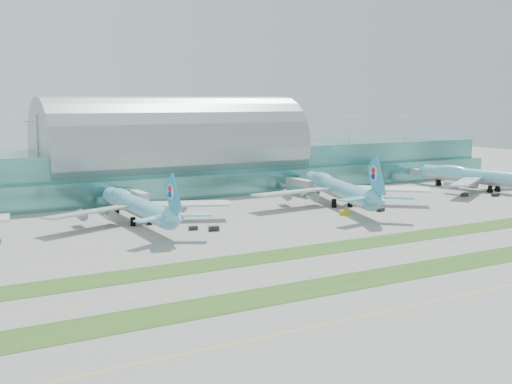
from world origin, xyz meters
TOP-DOWN VIEW (x-y plane):
  - ground at (0.00, 0.00)m, footprint 700.00×700.00m
  - terminal at (0.01, 128.79)m, footprint 340.00×69.10m
  - grass_strip_near at (0.00, -28.00)m, footprint 420.00×12.00m
  - grass_strip_far at (0.00, 2.00)m, footprint 420.00×12.00m
  - taxiline_a at (0.00, -48.00)m, footprint 420.00×0.35m
  - taxiline_b at (0.00, -14.00)m, footprint 420.00×0.35m
  - taxiline_c at (0.00, 18.00)m, footprint 420.00×0.35m
  - taxiline_d at (0.00, 40.00)m, footprint 420.00×0.35m
  - airliner_b at (-40.87, 64.80)m, footprint 65.10×73.77m
  - airliner_c at (41.15, 61.35)m, footprint 70.32×81.49m
  - airliner_d at (124.51, 60.36)m, footprint 69.73×79.96m
  - gse_c at (-29.16, 44.80)m, footprint 3.13×2.37m
  - gse_d at (-24.08, 40.08)m, footprint 3.64×2.66m
  - gse_e at (30.21, 42.72)m, footprint 3.87×2.84m
  - gse_f at (46.30, 41.76)m, footprint 3.56×2.65m
  - gse_g at (103.06, 52.80)m, footprint 3.31×2.21m
  - gse_h at (115.12, 46.38)m, footprint 3.49×1.78m

SIDE VIEW (x-z plane):
  - ground at x=0.00m, z-range 0.00..0.00m
  - taxiline_a at x=0.00m, z-range 0.00..0.01m
  - taxiline_b at x=0.00m, z-range 0.00..0.01m
  - taxiline_c at x=0.00m, z-range 0.00..0.01m
  - taxiline_d at x=0.00m, z-range 0.00..0.01m
  - grass_strip_near at x=0.00m, z-range 0.00..0.08m
  - grass_strip_far at x=0.00m, z-range 0.00..0.08m
  - gse_c at x=-29.16m, z-range 0.00..1.29m
  - gse_f at x=46.30m, z-range 0.00..1.34m
  - gse_h at x=115.12m, z-range 0.00..1.47m
  - gse_g at x=103.06m, z-range 0.00..1.52m
  - gse_d at x=-24.08m, z-range 0.00..1.58m
  - gse_e at x=30.21m, z-range 0.00..1.71m
  - airliner_b at x=-40.87m, z-range -3.89..16.44m
  - airliner_d at x=124.51m, z-range -4.23..17.85m
  - airliner_c at x=41.15m, z-range -4.39..18.55m
  - terminal at x=0.01m, z-range -3.77..32.23m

